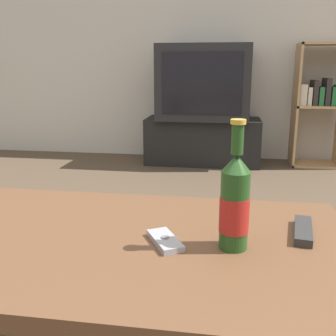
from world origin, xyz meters
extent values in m
cube|color=beige|center=(0.00, 3.02, 1.30)|extent=(8.00, 0.05, 2.60)
cube|color=brown|center=(0.00, 0.00, 0.46)|extent=(1.14, 0.64, 0.04)
cylinder|color=#492F1E|center=(0.51, 0.26, 0.22)|extent=(0.07, 0.07, 0.44)
cube|color=black|center=(0.04, 2.74, 0.21)|extent=(1.03, 0.42, 0.41)
cube|color=black|center=(0.04, 2.74, 0.74)|extent=(0.80, 0.55, 0.64)
cube|color=black|center=(0.04, 2.46, 0.74)|extent=(0.66, 0.01, 0.50)
cube|color=tan|center=(0.85, 2.81, 0.53)|extent=(0.02, 0.30, 1.07)
cube|color=tan|center=(1.05, 2.81, 0.01)|extent=(0.42, 0.30, 0.02)
cube|color=tan|center=(1.05, 2.81, 0.53)|extent=(0.42, 0.30, 0.02)
cube|color=tan|center=(1.05, 2.81, 1.06)|extent=(0.42, 0.30, 0.02)
cube|color=beige|center=(0.89, 2.81, 0.63)|extent=(0.06, 0.21, 0.18)
cube|color=beige|center=(0.95, 2.81, 0.62)|extent=(0.03, 0.21, 0.15)
cube|color=#2D2828|center=(1.00, 2.81, 0.65)|extent=(0.04, 0.21, 0.21)
cube|color=#236B38|center=(1.04, 2.81, 0.62)|extent=(0.04, 0.21, 0.16)
cube|color=#2D2828|center=(1.10, 2.81, 0.66)|extent=(0.04, 0.21, 0.23)
cube|color=#236B38|center=(1.15, 2.81, 0.62)|extent=(0.04, 0.21, 0.16)
cylinder|color=#1E4219|center=(0.28, -0.01, 0.57)|extent=(0.06, 0.06, 0.18)
cylinder|color=maroon|center=(0.28, -0.01, 0.56)|extent=(0.07, 0.07, 0.08)
cone|color=#1E4219|center=(0.28, -0.01, 0.68)|extent=(0.06, 0.06, 0.04)
cylinder|color=#1E4219|center=(0.28, -0.01, 0.73)|extent=(0.03, 0.03, 0.06)
cylinder|color=#B79333|center=(0.28, -0.01, 0.76)|extent=(0.03, 0.03, 0.01)
cube|color=gray|center=(0.13, -0.02, 0.49)|extent=(0.10, 0.13, 0.01)
cylinder|color=slate|center=(0.13, -0.02, 0.50)|extent=(0.02, 0.02, 0.00)
cube|color=#282828|center=(0.45, 0.08, 0.49)|extent=(0.06, 0.16, 0.02)
camera|label=1|loc=(0.26, -0.84, 0.87)|focal=42.00mm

